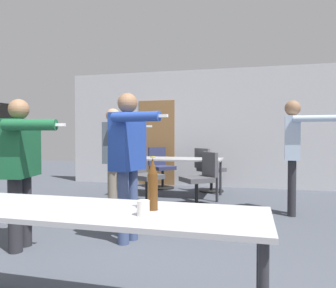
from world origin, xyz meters
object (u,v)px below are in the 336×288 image
at_px(beer_bottle, 153,185).
at_px(drink_cup, 143,208).
at_px(person_far_watching, 21,160).
at_px(office_chair_near_pushed, 200,181).
at_px(office_chair_side_rolled, 161,169).
at_px(office_chair_mid_tucked, 144,178).
at_px(person_right_polo, 293,145).
at_px(office_chair_far_left, 209,171).
at_px(person_left_plaid, 114,151).
at_px(person_near_casual, 129,152).

distance_m(beer_bottle, drink_cup, 0.19).
relative_size(person_far_watching, drink_cup, 18.27).
xyz_separation_m(office_chair_near_pushed, drink_cup, (0.24, -3.77, 0.37)).
bearing_deg(office_chair_side_rolled, office_chair_mid_tucked, 49.62).
distance_m(office_chair_mid_tucked, drink_cup, 3.92).
bearing_deg(office_chair_near_pushed, drink_cup, 145.82).
distance_m(person_right_polo, office_chair_far_left, 2.35).
xyz_separation_m(person_left_plaid, office_chair_near_pushed, (1.21, 0.86, -0.55)).
xyz_separation_m(office_chair_far_left, office_chair_mid_tucked, (-0.96, -1.48, 0.01)).
height_order(person_left_plaid, office_chair_mid_tucked, person_left_plaid).
xyz_separation_m(office_chair_mid_tucked, beer_bottle, (1.25, -3.55, 0.47)).
height_order(person_far_watching, office_chair_near_pushed, person_far_watching).
bearing_deg(person_near_casual, drink_cup, 37.16).
distance_m(person_far_watching, drink_cup, 2.14).
bearing_deg(person_near_casual, person_far_watching, -50.59).
relative_size(office_chair_far_left, office_chair_mid_tucked, 0.99).
xyz_separation_m(person_right_polo, office_chair_far_left, (-1.49, 1.71, -0.63)).
height_order(person_left_plaid, office_chair_near_pushed, person_left_plaid).
bearing_deg(drink_cup, office_chair_side_rolled, 104.56).
xyz_separation_m(office_chair_far_left, office_chair_near_pushed, (0.04, -1.40, -0.01)).
xyz_separation_m(person_left_plaid, beer_bottle, (1.47, -2.76, -0.06)).
bearing_deg(person_right_polo, drink_cup, -14.72).
bearing_deg(office_chair_side_rolled, office_chair_far_left, 122.10).
relative_size(office_chair_mid_tucked, drink_cup, 10.80).
relative_size(person_left_plaid, beer_bottle, 4.91).
bearing_deg(person_left_plaid, office_chair_mid_tucked, 152.34).
bearing_deg(person_right_polo, person_far_watching, -48.12).
bearing_deg(person_near_casual, beer_bottle, 39.49).
distance_m(person_far_watching, office_chair_side_rolled, 4.27).
height_order(person_near_casual, drink_cup, person_near_casual).
bearing_deg(office_chair_near_pushed, office_chair_side_rolled, -2.62).
xyz_separation_m(person_far_watching, office_chair_far_left, (1.49, 3.99, -0.51)).
xyz_separation_m(person_left_plaid, office_chair_side_rolled, (0.05, 2.51, -0.54)).
height_order(person_left_plaid, person_near_casual, person_near_casual).
bearing_deg(person_right_polo, person_left_plaid, -73.66).
xyz_separation_m(person_near_casual, office_chair_side_rolled, (-0.66, 3.72, -0.59)).
relative_size(person_far_watching, beer_bottle, 4.82).
height_order(person_far_watching, person_near_casual, person_near_casual).
relative_size(person_far_watching, office_chair_far_left, 1.71).
bearing_deg(office_chair_near_pushed, person_left_plaid, 87.58).
height_order(office_chair_mid_tucked, beer_bottle, beer_bottle).
relative_size(person_left_plaid, person_far_watching, 1.02).
height_order(office_chair_side_rolled, office_chair_near_pushed, office_chair_side_rolled).
bearing_deg(office_chair_mid_tucked, person_near_casual, 41.47).
bearing_deg(drink_cup, person_near_casual, 113.73).
relative_size(office_chair_far_left, office_chair_side_rolled, 1.01).
distance_m(person_near_casual, office_chair_far_left, 3.56).
height_order(person_left_plaid, office_chair_side_rolled, person_left_plaid).
distance_m(office_chair_far_left, office_chair_near_pushed, 1.40).
height_order(person_near_casual, office_chair_mid_tucked, person_near_casual).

